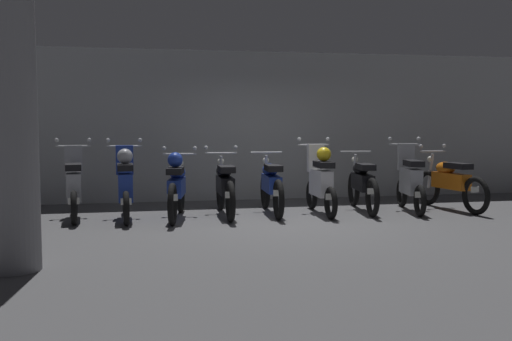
# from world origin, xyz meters

# --- Properties ---
(ground_plane) EXTENTS (80.00, 80.00, 0.00)m
(ground_plane) POSITION_xyz_m (0.00, 0.00, 0.00)
(ground_plane) COLOR #4C4C4F
(back_wall) EXTENTS (16.00, 0.30, 2.96)m
(back_wall) POSITION_xyz_m (0.00, 2.88, 1.48)
(back_wall) COLOR #9EA0A3
(back_wall) RESTS_ON ground
(motorbike_slot_0) EXTENTS (0.59, 1.68, 1.29)m
(motorbike_slot_0) POSITION_xyz_m (-3.23, 0.94, 0.53)
(motorbike_slot_0) COLOR black
(motorbike_slot_0) RESTS_ON ground
(motorbike_slot_1) EXTENTS (0.59, 1.68, 1.29)m
(motorbike_slot_1) POSITION_xyz_m (-2.42, 0.72, 0.57)
(motorbike_slot_1) COLOR black
(motorbike_slot_1) RESTS_ON ground
(motorbike_slot_2) EXTENTS (0.58, 1.94, 1.15)m
(motorbike_slot_2) POSITION_xyz_m (-1.61, 0.65, 0.53)
(motorbike_slot_2) COLOR black
(motorbike_slot_2) RESTS_ON ground
(motorbike_slot_3) EXTENTS (0.59, 1.95, 1.15)m
(motorbike_slot_3) POSITION_xyz_m (-0.81, 0.82, 0.49)
(motorbike_slot_3) COLOR black
(motorbike_slot_3) RESTS_ON ground
(motorbike_slot_4) EXTENTS (0.56, 1.95, 1.03)m
(motorbike_slot_4) POSITION_xyz_m (0.00, 0.90, 0.49)
(motorbike_slot_4) COLOR black
(motorbike_slot_4) RESTS_ON ground
(motorbike_slot_5) EXTENTS (0.59, 1.68, 1.29)m
(motorbike_slot_5) POSITION_xyz_m (0.81, 0.68, 0.57)
(motorbike_slot_5) COLOR black
(motorbike_slot_5) RESTS_ON ground
(motorbike_slot_6) EXTENTS (0.56, 1.95, 1.03)m
(motorbike_slot_6) POSITION_xyz_m (1.62, 0.84, 0.49)
(motorbike_slot_6) COLOR black
(motorbike_slot_6) RESTS_ON ground
(motorbike_slot_7) EXTENTS (0.58, 1.67, 1.29)m
(motorbike_slot_7) POSITION_xyz_m (2.43, 0.66, 0.53)
(motorbike_slot_7) COLOR black
(motorbike_slot_7) RESTS_ON ground
(motorbike_slot_8) EXTENTS (0.58, 1.94, 1.15)m
(motorbike_slot_8) POSITION_xyz_m (3.23, 0.73, 0.49)
(motorbike_slot_8) COLOR black
(motorbike_slot_8) RESTS_ON ground
(bicycle) EXTENTS (0.50, 1.71, 0.89)m
(bicycle) POSITION_xyz_m (-4.18, 0.72, 0.36)
(bicycle) COLOR black
(bicycle) RESTS_ON ground
(support_pillar) EXTENTS (0.53, 0.53, 2.96)m
(support_pillar) POSITION_xyz_m (-3.49, -2.38, 1.48)
(support_pillar) COLOR gray
(support_pillar) RESTS_ON ground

